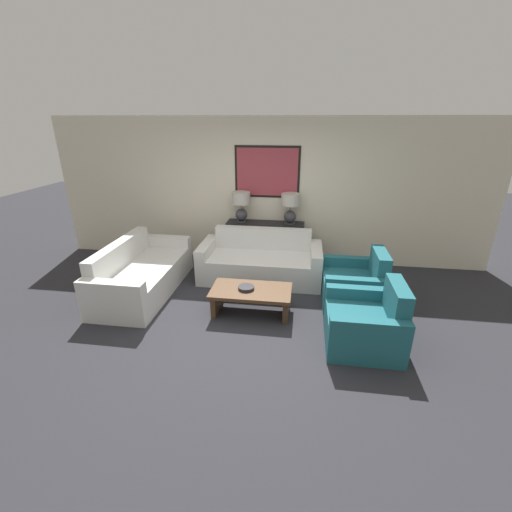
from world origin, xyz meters
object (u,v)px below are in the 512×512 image
(table_lamp_right, at_px, (290,206))
(coffee_table, at_px, (251,295))
(couch_by_back_wall, at_px, (261,263))
(armchair_near_camera, at_px, (366,324))
(console_table, at_px, (265,243))
(armchair_near_back_wall, at_px, (355,285))
(table_lamp_left, at_px, (241,204))
(couch_by_side, at_px, (142,275))
(decorative_bowl, at_px, (246,288))

(table_lamp_right, height_order, coffee_table, table_lamp_right)
(couch_by_back_wall, relative_size, armchair_near_camera, 2.21)
(console_table, height_order, table_lamp_right, table_lamp_right)
(table_lamp_right, bearing_deg, armchair_near_back_wall, -50.28)
(coffee_table, bearing_deg, table_lamp_left, 104.26)
(table_lamp_left, xyz_separation_m, couch_by_side, (-1.37, -1.40, -0.87))
(decorative_bowl, bearing_deg, couch_by_side, 166.70)
(decorative_bowl, bearing_deg, couch_by_back_wall, 87.22)
(table_lamp_left, bearing_deg, armchair_near_camera, -49.97)
(decorative_bowl, xyz_separation_m, armchair_near_camera, (1.57, -0.52, -0.11))
(console_table, relative_size, armchair_near_camera, 1.54)
(couch_by_side, height_order, coffee_table, couch_by_side)
(console_table, distance_m, coffee_table, 1.82)
(couch_by_side, xyz_separation_m, coffee_table, (1.83, -0.41, -0.01))
(couch_by_side, bearing_deg, couch_by_back_wall, 22.28)
(couch_by_back_wall, bearing_deg, armchair_near_back_wall, -22.71)
(console_table, distance_m, decorative_bowl, 1.81)
(console_table, bearing_deg, table_lamp_right, 0.00)
(armchair_near_camera, bearing_deg, armchair_near_back_wall, 90.00)
(armchair_near_back_wall, bearing_deg, table_lamp_right, 129.72)
(coffee_table, xyz_separation_m, armchair_near_back_wall, (1.50, 0.53, 0.01))
(armchair_near_camera, bearing_deg, coffee_table, 160.73)
(decorative_bowl, bearing_deg, armchair_near_camera, -18.40)
(couch_by_side, height_order, armchair_near_back_wall, armchair_near_back_wall)
(table_lamp_right, bearing_deg, table_lamp_left, 180.00)
(couch_by_back_wall, bearing_deg, couch_by_side, -157.72)
(table_lamp_left, bearing_deg, coffee_table, -75.74)
(table_lamp_left, relative_size, armchair_near_back_wall, 0.60)
(console_table, relative_size, couch_by_side, 0.70)
(console_table, height_order, table_lamp_left, table_lamp_left)
(coffee_table, bearing_deg, armchair_near_camera, -19.27)
(table_lamp_right, distance_m, couch_by_back_wall, 1.17)
(armchair_near_camera, bearing_deg, couch_by_side, 164.27)
(table_lamp_left, bearing_deg, table_lamp_right, 0.00)
(couch_by_back_wall, bearing_deg, coffee_table, -89.36)
(couch_by_side, distance_m, armchair_near_camera, 3.46)
(coffee_table, xyz_separation_m, armchair_near_camera, (1.50, -0.53, 0.01))
(couch_by_side, bearing_deg, decorative_bowl, -13.30)
(table_lamp_right, xyz_separation_m, decorative_bowl, (-0.50, -1.81, -0.76))
(console_table, xyz_separation_m, armchair_near_camera, (1.52, -2.34, -0.13))
(armchair_near_back_wall, bearing_deg, couch_by_back_wall, 157.29)
(table_lamp_left, distance_m, decorative_bowl, 2.01)
(armchair_near_back_wall, bearing_deg, couch_by_side, -178.09)
(table_lamp_right, distance_m, armchair_near_camera, 2.71)
(decorative_bowl, bearing_deg, coffee_table, 1.96)
(table_lamp_left, distance_m, armchair_near_back_wall, 2.50)
(console_table, bearing_deg, couch_by_back_wall, -90.00)
(coffee_table, height_order, armchair_near_back_wall, armchair_near_back_wall)
(coffee_table, relative_size, armchair_near_camera, 1.22)
(table_lamp_right, bearing_deg, coffee_table, -103.48)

